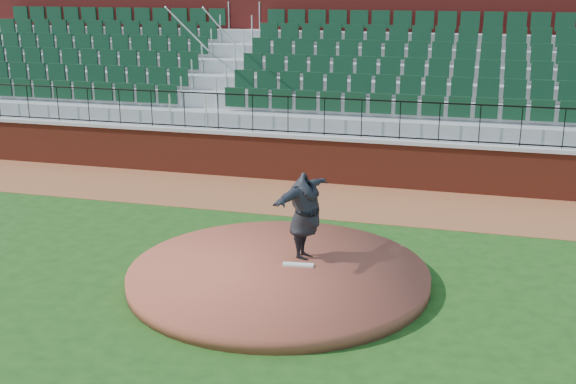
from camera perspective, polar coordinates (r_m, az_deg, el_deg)
name	(u,v)px	position (r m, az deg, el deg)	size (l,w,h in m)	color
ground	(266,282)	(13.49, -1.70, -7.04)	(90.00, 90.00, 0.00)	#194012
warning_track	(329,199)	(18.41, 3.21, -0.58)	(34.00, 3.20, 0.01)	brown
field_wall	(342,162)	(19.76, 4.23, 2.37)	(34.00, 0.35, 1.20)	maroon
wall_cap	(342,138)	(19.62, 4.27, 4.21)	(34.00, 0.45, 0.10)	#B7B7B7
wall_railing	(343,118)	(19.51, 4.30, 5.79)	(34.00, 0.05, 1.00)	black
seating_stands	(361,85)	(22.08, 5.72, 8.30)	(34.00, 5.10, 4.60)	gray
concourse_wall	(376,60)	(24.77, 6.87, 10.18)	(34.00, 0.50, 5.50)	maroon
pitchers_mound	(278,275)	(13.46, -0.75, -6.51)	(5.50, 5.50, 0.25)	brown
pitching_rubber	(298,265)	(13.55, 0.80, -5.69)	(0.57, 0.14, 0.04)	white
pitcher	(305,216)	(13.66, 1.33, -1.87)	(2.05, 0.56, 1.67)	black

